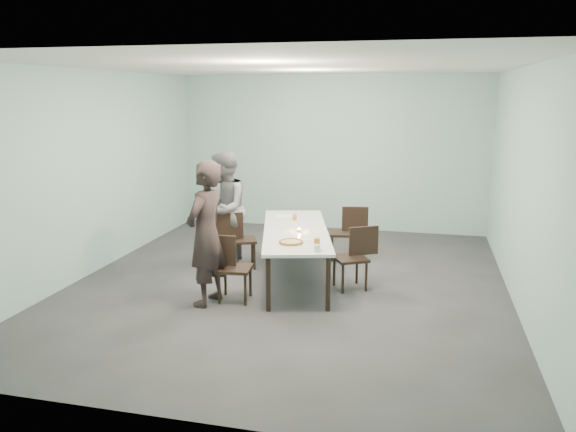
% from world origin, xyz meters
% --- Properties ---
extents(ground, '(7.00, 7.00, 0.00)m').
position_xyz_m(ground, '(0.00, 0.00, 0.00)').
color(ground, '#333335').
rests_on(ground, ground).
extents(room_shell, '(6.02, 7.02, 3.01)m').
position_xyz_m(room_shell, '(0.00, 0.00, 2.03)').
color(room_shell, '#A1CAC6').
rests_on(room_shell, ground).
extents(table, '(1.52, 2.74, 0.75)m').
position_xyz_m(table, '(0.04, 0.24, 0.69)').
color(table, white).
rests_on(table, ground).
extents(chair_near_left, '(0.63, 0.46, 0.87)m').
position_xyz_m(chair_near_left, '(-0.61, -0.78, 0.50)').
color(chair_near_left, black).
rests_on(chair_near_left, ground).
extents(chair_far_left, '(0.65, 0.55, 0.87)m').
position_xyz_m(chair_far_left, '(-0.97, 0.60, 0.50)').
color(chair_far_left, black).
rests_on(chair_far_left, ground).
extents(chair_near_right, '(0.65, 0.57, 0.87)m').
position_xyz_m(chair_near_right, '(0.94, 0.08, 0.50)').
color(chair_near_right, black).
rests_on(chair_near_right, ground).
extents(chair_far_right, '(0.64, 0.48, 0.87)m').
position_xyz_m(chair_far_right, '(0.64, 1.44, 0.50)').
color(chair_far_right, black).
rests_on(chair_far_right, ground).
extents(diner_near, '(0.56, 0.74, 1.85)m').
position_xyz_m(diner_near, '(-0.84, -0.95, 0.93)').
color(diner_near, black).
rests_on(diner_near, ground).
extents(diner_far, '(0.84, 0.99, 1.79)m').
position_xyz_m(diner_far, '(-1.19, 0.67, 0.90)').
color(diner_far, slate).
rests_on(diner_far, ground).
extents(pizza, '(0.34, 0.34, 0.04)m').
position_xyz_m(pizza, '(0.16, -0.54, 0.77)').
color(pizza, white).
rests_on(pizza, table).
extents(side_plate, '(0.18, 0.18, 0.01)m').
position_xyz_m(side_plate, '(0.39, -0.30, 0.76)').
color(side_plate, white).
rests_on(side_plate, table).
extents(beer_glass, '(0.08, 0.08, 0.15)m').
position_xyz_m(beer_glass, '(0.54, -0.75, 0.82)').
color(beer_glass, '#BF792A').
rests_on(beer_glass, table).
extents(water_tumbler, '(0.08, 0.08, 0.09)m').
position_xyz_m(water_tumbler, '(0.56, -0.83, 0.80)').
color(water_tumbler, silver).
rests_on(water_tumbler, table).
extents(tealight, '(0.06, 0.06, 0.05)m').
position_xyz_m(tealight, '(0.12, 0.11, 0.77)').
color(tealight, silver).
rests_on(tealight, table).
extents(amber_tumbler, '(0.07, 0.07, 0.08)m').
position_xyz_m(amber_tumbler, '(-0.10, 0.82, 0.79)').
color(amber_tumbler, '#BF792A').
rests_on(amber_tumbler, table).
extents(menu, '(0.35, 0.29, 0.01)m').
position_xyz_m(menu, '(-0.30, 1.03, 0.75)').
color(menu, silver).
rests_on(menu, table).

